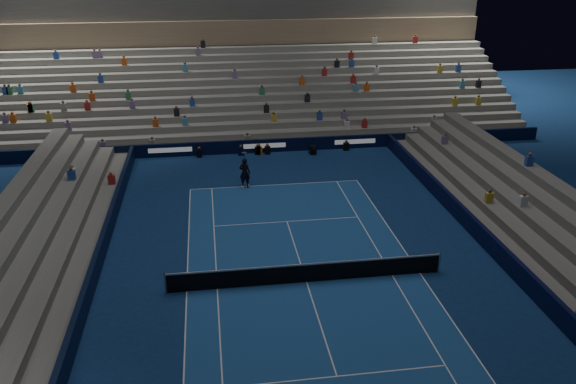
# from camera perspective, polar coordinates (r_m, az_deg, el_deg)

# --- Properties ---
(ground) EXTENTS (90.00, 90.00, 0.00)m
(ground) POSITION_cam_1_polar(r_m,az_deg,el_deg) (26.75, 1.86, -8.99)
(ground) COLOR navy
(ground) RESTS_ON ground
(court_surface) EXTENTS (10.97, 23.77, 0.01)m
(court_surface) POSITION_cam_1_polar(r_m,az_deg,el_deg) (26.75, 1.86, -8.98)
(court_surface) COLOR navy
(court_surface) RESTS_ON ground
(sponsor_barrier_far) EXTENTS (44.00, 0.25, 1.00)m
(sponsor_barrier_far) POSITION_cam_1_polar(r_m,az_deg,el_deg) (43.21, -2.38, 4.65)
(sponsor_barrier_far) COLOR black
(sponsor_barrier_far) RESTS_ON ground
(sponsor_barrier_east) EXTENTS (0.25, 37.00, 1.00)m
(sponsor_barrier_east) POSITION_cam_1_polar(r_m,az_deg,el_deg) (29.58, 20.83, -6.16)
(sponsor_barrier_east) COLOR black
(sponsor_barrier_east) RESTS_ON ground
(sponsor_barrier_west) EXTENTS (0.25, 37.00, 1.00)m
(sponsor_barrier_west) POSITION_cam_1_polar(r_m,az_deg,el_deg) (26.77, -19.32, -9.17)
(sponsor_barrier_west) COLOR black
(sponsor_barrier_west) RESTS_ON ground
(grandstand_main) EXTENTS (44.00, 15.20, 11.20)m
(grandstand_main) POSITION_cam_1_polar(r_m,az_deg,el_deg) (51.49, -3.55, 10.99)
(grandstand_main) COLOR slate
(grandstand_main) RESTS_ON ground
(grandstand_east) EXTENTS (5.00, 37.00, 2.50)m
(grandstand_east) POSITION_cam_1_polar(r_m,az_deg,el_deg) (31.16, 26.57, -4.78)
(grandstand_east) COLOR slate
(grandstand_east) RESTS_ON ground
(grandstand_west) EXTENTS (5.00, 37.00, 2.50)m
(grandstand_west) POSITION_cam_1_polar(r_m,az_deg,el_deg) (27.50, -26.60, -8.53)
(grandstand_west) COLOR slate
(grandstand_west) RESTS_ON ground
(tennis_net) EXTENTS (12.90, 0.10, 1.10)m
(tennis_net) POSITION_cam_1_polar(r_m,az_deg,el_deg) (26.48, 1.87, -8.07)
(tennis_net) COLOR #B2B2B7
(tennis_net) RESTS_ON ground
(tennis_player) EXTENTS (0.84, 0.70, 1.98)m
(tennis_player) POSITION_cam_1_polar(r_m,az_deg,el_deg) (36.64, -4.34, 1.93)
(tennis_player) COLOR black
(tennis_player) RESTS_ON ground
(broadcast_camera) EXTENTS (0.52, 0.95, 0.63)m
(broadcast_camera) POSITION_cam_1_polar(r_m,az_deg,el_deg) (42.87, 2.49, 4.24)
(broadcast_camera) COLOR black
(broadcast_camera) RESTS_ON ground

